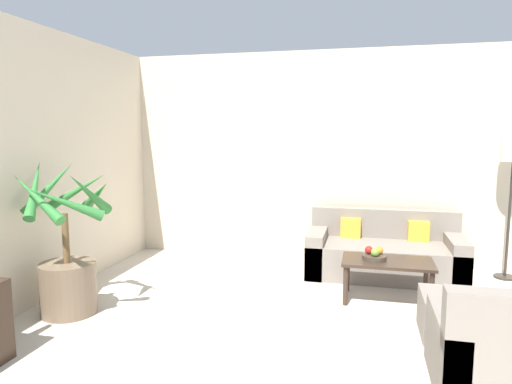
{
  "coord_description": "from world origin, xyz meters",
  "views": [
    {
      "loc": [
        -0.49,
        0.24,
        1.67
      ],
      "look_at": [
        -1.69,
        5.23,
        1.0
      ],
      "focal_mm": 32.0,
      "sensor_mm": 36.0,
      "label": 1
    }
  ],
  "objects_px": {
    "coffee_table": "(387,266)",
    "orange_fruit": "(379,250)",
    "fruit_bowl": "(374,257)",
    "apple_green": "(375,252)",
    "ottoman": "(461,316)",
    "sofa_loveseat": "(384,254)",
    "armchair": "(498,357)",
    "potted_palm": "(67,262)",
    "apple_red": "(369,250)"
  },
  "relations": [
    {
      "from": "sofa_loveseat",
      "to": "coffee_table",
      "type": "height_order",
      "value": "sofa_loveseat"
    },
    {
      "from": "orange_fruit",
      "to": "sofa_loveseat",
      "type": "bearing_deg",
      "value": 84.4
    },
    {
      "from": "armchair",
      "to": "apple_green",
      "type": "bearing_deg",
      "value": 116.71
    },
    {
      "from": "potted_palm",
      "to": "apple_red",
      "type": "relative_size",
      "value": 17.91
    },
    {
      "from": "orange_fruit",
      "to": "apple_green",
      "type": "bearing_deg",
      "value": -115.62
    },
    {
      "from": "fruit_bowl",
      "to": "ottoman",
      "type": "height_order",
      "value": "fruit_bowl"
    },
    {
      "from": "apple_red",
      "to": "ottoman",
      "type": "distance_m",
      "value": 1.08
    },
    {
      "from": "apple_green",
      "to": "fruit_bowl",
      "type": "bearing_deg",
      "value": 97.91
    },
    {
      "from": "armchair",
      "to": "ottoman",
      "type": "distance_m",
      "value": 0.84
    },
    {
      "from": "coffee_table",
      "to": "apple_green",
      "type": "bearing_deg",
      "value": -151.83
    },
    {
      "from": "apple_red",
      "to": "armchair",
      "type": "relative_size",
      "value": 0.1
    },
    {
      "from": "coffee_table",
      "to": "apple_red",
      "type": "distance_m",
      "value": 0.24
    },
    {
      "from": "potted_palm",
      "to": "ottoman",
      "type": "height_order",
      "value": "potted_palm"
    },
    {
      "from": "coffee_table",
      "to": "fruit_bowl",
      "type": "height_order",
      "value": "fruit_bowl"
    },
    {
      "from": "potted_palm",
      "to": "ottoman",
      "type": "relative_size",
      "value": 2.27
    },
    {
      "from": "apple_green",
      "to": "orange_fruit",
      "type": "height_order",
      "value": "apple_green"
    },
    {
      "from": "sofa_loveseat",
      "to": "orange_fruit",
      "type": "xyz_separation_m",
      "value": [
        -0.08,
        -0.85,
        0.25
      ]
    },
    {
      "from": "coffee_table",
      "to": "apple_red",
      "type": "height_order",
      "value": "apple_red"
    },
    {
      "from": "fruit_bowl",
      "to": "armchair",
      "type": "height_order",
      "value": "armchair"
    },
    {
      "from": "apple_red",
      "to": "ottoman",
      "type": "bearing_deg",
      "value": -44.04
    },
    {
      "from": "orange_fruit",
      "to": "ottoman",
      "type": "height_order",
      "value": "orange_fruit"
    },
    {
      "from": "sofa_loveseat",
      "to": "apple_red",
      "type": "xyz_separation_m",
      "value": [
        -0.18,
        -0.85,
        0.25
      ]
    },
    {
      "from": "potted_palm",
      "to": "orange_fruit",
      "type": "distance_m",
      "value": 2.98
    },
    {
      "from": "sofa_loveseat",
      "to": "orange_fruit",
      "type": "relative_size",
      "value": 21.89
    },
    {
      "from": "sofa_loveseat",
      "to": "potted_palm",
      "type": "bearing_deg",
      "value": -146.85
    },
    {
      "from": "sofa_loveseat",
      "to": "apple_red",
      "type": "bearing_deg",
      "value": -102.03
    },
    {
      "from": "potted_palm",
      "to": "sofa_loveseat",
      "type": "distance_m",
      "value": 3.45
    },
    {
      "from": "ottoman",
      "to": "apple_red",
      "type": "bearing_deg",
      "value": 135.96
    },
    {
      "from": "orange_fruit",
      "to": "armchair",
      "type": "height_order",
      "value": "armchair"
    },
    {
      "from": "sofa_loveseat",
      "to": "apple_green",
      "type": "height_order",
      "value": "sofa_loveseat"
    },
    {
      "from": "sofa_loveseat",
      "to": "coffee_table",
      "type": "relative_size",
      "value": 2.0
    },
    {
      "from": "coffee_table",
      "to": "ottoman",
      "type": "bearing_deg",
      "value": -51.58
    },
    {
      "from": "fruit_bowl",
      "to": "armchair",
      "type": "bearing_deg",
      "value": -63.79
    },
    {
      "from": "coffee_table",
      "to": "orange_fruit",
      "type": "distance_m",
      "value": 0.17
    },
    {
      "from": "fruit_bowl",
      "to": "apple_green",
      "type": "relative_size",
      "value": 2.86
    },
    {
      "from": "potted_palm",
      "to": "apple_red",
      "type": "xyz_separation_m",
      "value": [
        2.7,
        1.03,
        0.02
      ]
    },
    {
      "from": "sofa_loveseat",
      "to": "orange_fruit",
      "type": "bearing_deg",
      "value": -95.6
    },
    {
      "from": "ottoman",
      "to": "sofa_loveseat",
      "type": "bearing_deg",
      "value": 109.58
    },
    {
      "from": "fruit_bowl",
      "to": "orange_fruit",
      "type": "bearing_deg",
      "value": 39.65
    },
    {
      "from": "coffee_table",
      "to": "fruit_bowl",
      "type": "xyz_separation_m",
      "value": [
        -0.13,
        -0.02,
        0.09
      ]
    },
    {
      "from": "orange_fruit",
      "to": "armchair",
      "type": "xyz_separation_m",
      "value": [
        0.7,
        -1.55,
        -0.25
      ]
    },
    {
      "from": "fruit_bowl",
      "to": "apple_red",
      "type": "height_order",
      "value": "apple_red"
    },
    {
      "from": "fruit_bowl",
      "to": "ottoman",
      "type": "bearing_deg",
      "value": -44.8
    },
    {
      "from": "coffee_table",
      "to": "apple_green",
      "type": "xyz_separation_m",
      "value": [
        -0.12,
        -0.07,
        0.15
      ]
    },
    {
      "from": "coffee_table",
      "to": "orange_fruit",
      "type": "relative_size",
      "value": 10.93
    },
    {
      "from": "fruit_bowl",
      "to": "ottoman",
      "type": "distance_m",
      "value": 1.0
    },
    {
      "from": "potted_palm",
      "to": "orange_fruit",
      "type": "height_order",
      "value": "potted_palm"
    },
    {
      "from": "potted_palm",
      "to": "fruit_bowl",
      "type": "xyz_separation_m",
      "value": [
        2.75,
        0.99,
        -0.04
      ]
    },
    {
      "from": "potted_palm",
      "to": "ottoman",
      "type": "bearing_deg",
      "value": 5.16
    },
    {
      "from": "potted_palm",
      "to": "fruit_bowl",
      "type": "relative_size",
      "value": 6.05
    }
  ]
}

